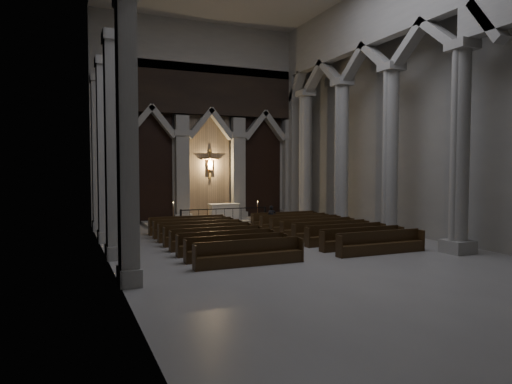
% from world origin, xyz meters
% --- Properties ---
extents(room, '(24.00, 24.10, 12.00)m').
position_xyz_m(room, '(0.00, 0.00, 7.60)').
color(room, '#9A9792').
rests_on(room, ground).
extents(sanctuary_wall, '(14.00, 0.77, 12.00)m').
position_xyz_m(sanctuary_wall, '(0.00, 11.54, 6.62)').
color(sanctuary_wall, '#A29F97').
rests_on(sanctuary_wall, ground).
extents(right_arcade, '(1.00, 24.00, 12.00)m').
position_xyz_m(right_arcade, '(5.50, 1.33, 7.83)').
color(right_arcade, '#A29F97').
rests_on(right_arcade, ground).
extents(left_pilasters, '(0.60, 13.00, 8.03)m').
position_xyz_m(left_pilasters, '(-6.75, 3.50, 3.91)').
color(left_pilasters, '#A29F97').
rests_on(left_pilasters, ground).
extents(sanctuary_step, '(8.50, 2.60, 0.15)m').
position_xyz_m(sanctuary_step, '(0.00, 10.60, 0.07)').
color(sanctuary_step, '#A29F97').
rests_on(sanctuary_step, ground).
extents(altar, '(1.86, 0.74, 0.95)m').
position_xyz_m(altar, '(0.59, 10.80, 0.63)').
color(altar, silver).
rests_on(altar, sanctuary_step).
extents(altar_rail, '(5.13, 0.09, 1.01)m').
position_xyz_m(altar_rail, '(0.00, 8.95, 0.67)').
color(altar_rail, black).
rests_on(altar_rail, ground).
extents(candle_stand_left, '(0.23, 0.23, 1.36)m').
position_xyz_m(candle_stand_left, '(-2.77, 9.67, 0.37)').
color(candle_stand_left, '#A66D33').
rests_on(candle_stand_left, ground).
extents(candle_stand_right, '(0.21, 0.21, 1.26)m').
position_xyz_m(candle_stand_right, '(2.34, 9.67, 0.34)').
color(candle_stand_right, '#A66D33').
rests_on(candle_stand_right, ground).
extents(pews, '(9.26, 8.64, 0.86)m').
position_xyz_m(pews, '(-0.00, 2.64, 0.28)').
color(pews, black).
rests_on(pews, ground).
extents(worshipper, '(0.51, 0.40, 1.25)m').
position_xyz_m(worshipper, '(1.92, 6.72, 0.62)').
color(worshipper, black).
rests_on(worshipper, ground).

